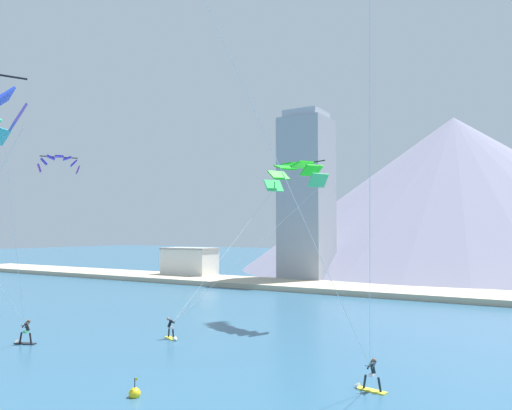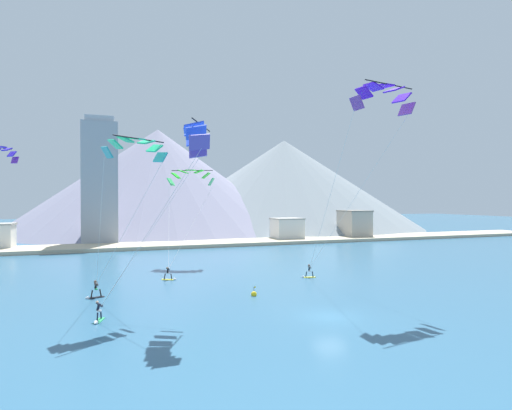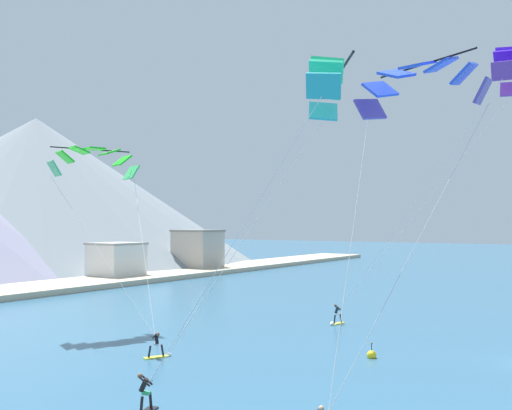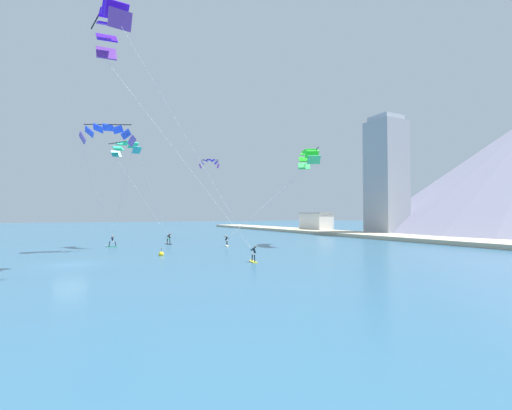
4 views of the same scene
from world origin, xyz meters
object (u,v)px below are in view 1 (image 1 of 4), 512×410
object	(u,v)px
parafoil_kite_near_trail	(294,173)
race_marker_buoy	(135,394)
kitesurfer_near_trail	(172,333)
parafoil_kite_distant_high_outer	(59,162)
kitesurfer_mid_center	(368,381)
kitesurfer_far_left	(23,336)

from	to	relation	value
parafoil_kite_near_trail	race_marker_buoy	size ratio (longest dim) A/B	12.56
race_marker_buoy	kitesurfer_near_trail	bearing A→B (deg)	122.54
parafoil_kite_near_trail	parafoil_kite_distant_high_outer	world-z (taller)	parafoil_kite_distant_high_outer
kitesurfer_mid_center	race_marker_buoy	bearing A→B (deg)	-144.07
kitesurfer_mid_center	parafoil_kite_near_trail	size ratio (longest dim) A/B	0.14
parafoil_kite_near_trail	kitesurfer_far_left	bearing A→B (deg)	-125.52
parafoil_kite_near_trail	parafoil_kite_distant_high_outer	size ratio (longest dim) A/B	3.47
parafoil_kite_near_trail	kitesurfer_near_trail	bearing A→B (deg)	-112.01
parafoil_kite_distant_high_outer	race_marker_buoy	bearing A→B (deg)	-30.31
parafoil_kite_distant_high_outer	race_marker_buoy	world-z (taller)	parafoil_kite_distant_high_outer
kitesurfer_mid_center	race_marker_buoy	xyz separation A→B (m)	(-9.06, -6.56, -0.28)
kitesurfer_near_trail	kitesurfer_far_left	distance (m)	10.12
kitesurfer_mid_center	parafoil_kite_near_trail	world-z (taller)	parafoil_kite_near_trail
parafoil_kite_near_trail	race_marker_buoy	bearing A→B (deg)	-83.87
kitesurfer_far_left	race_marker_buoy	distance (m)	15.19
parafoil_kite_distant_high_outer	race_marker_buoy	xyz separation A→B (m)	(24.50, -14.32, -14.40)
kitesurfer_near_trail	parafoil_kite_near_trail	distance (m)	17.08
kitesurfer_far_left	kitesurfer_near_trail	bearing A→B (deg)	38.73
kitesurfer_near_trail	kitesurfer_mid_center	distance (m)	16.25
kitesurfer_mid_center	kitesurfer_far_left	distance (m)	23.77
kitesurfer_far_left	parafoil_kite_distant_high_outer	world-z (taller)	parafoil_kite_distant_high_outer
kitesurfer_near_trail	race_marker_buoy	xyz separation A→B (m)	(6.70, -10.51, -0.28)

